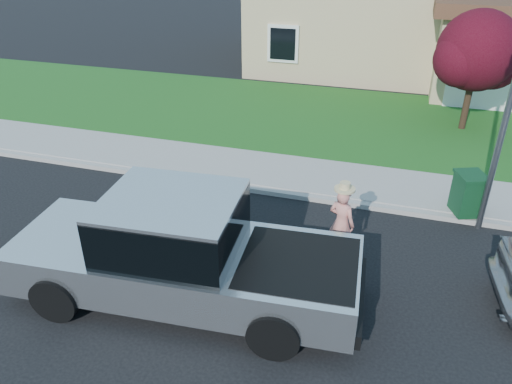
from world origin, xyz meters
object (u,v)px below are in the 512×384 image
ornamental_tree (478,55)px  trash_bin (468,193)px  woman (342,222)px  pickup_truck (182,254)px

ornamental_tree → trash_bin: bearing=-93.0°
woman → ornamental_tree: (2.84, 8.01, 1.68)m
pickup_truck → woman: (2.50, 2.11, -0.16)m
woman → ornamental_tree: bearing=-86.3°
ornamental_tree → woman: bearing=-109.5°
woman → trash_bin: woman is taller
pickup_truck → ornamental_tree: (5.34, 10.13, 1.52)m
woman → trash_bin: 3.43m
pickup_truck → ornamental_tree: size_ratio=1.72×
ornamental_tree → pickup_truck: bearing=-117.8°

